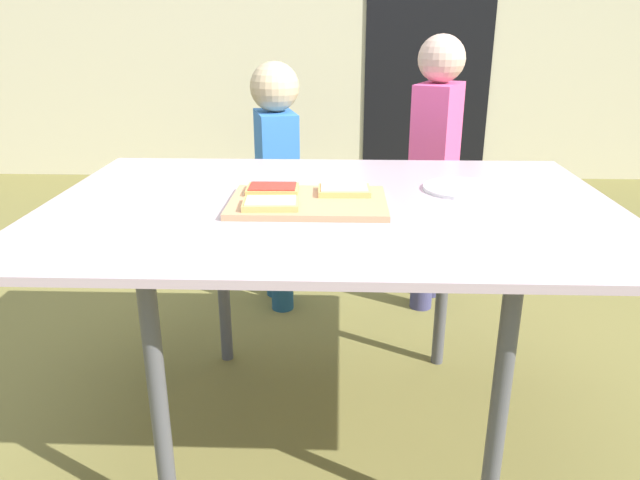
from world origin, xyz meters
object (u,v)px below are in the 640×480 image
object	(u,v)px
pizza_slice_near_left	(271,203)
plate_white_right	(462,188)
cutting_board	(308,202)
child_left	(277,169)
pizza_slice_far_right	(344,190)
dining_table	(331,223)
child_right	(435,155)
pizza_slice_far_left	(273,189)

from	to	relation	value
pizza_slice_near_left	plate_white_right	xyz separation A→B (m)	(0.50, 0.22, -0.02)
cutting_board	pizza_slice_near_left	world-z (taller)	pizza_slice_near_left
pizza_slice_near_left	child_left	bearing A→B (deg)	95.25
pizza_slice_far_right	child_left	distance (m)	0.86
dining_table	child_right	size ratio (longest dim) A/B	1.34
dining_table	pizza_slice_far_right	world-z (taller)	pizza_slice_far_right
cutting_board	child_right	world-z (taller)	child_right
dining_table	pizza_slice_near_left	size ratio (longest dim) A/B	10.53
pizza_slice_near_left	pizza_slice_far_left	bearing A→B (deg)	94.22
plate_white_right	child_left	distance (m)	0.93
plate_white_right	pizza_slice_far_left	bearing A→B (deg)	-169.72
cutting_board	pizza_slice_far_left	world-z (taller)	pizza_slice_far_left
pizza_slice_far_right	child_right	world-z (taller)	child_right
pizza_slice_far_right	child_right	xyz separation A→B (m)	(0.36, 0.84, -0.08)
dining_table	pizza_slice_near_left	distance (m)	0.19
child_left	pizza_slice_far_left	bearing A→B (deg)	-84.59
pizza_slice_far_right	plate_white_right	distance (m)	0.34
dining_table	child_right	bearing A→B (deg)	65.44
pizza_slice_near_left	child_left	size ratio (longest dim) A/B	0.14
child_left	child_right	world-z (taller)	child_right
cutting_board	plate_white_right	world-z (taller)	cutting_board
dining_table	pizza_slice_near_left	bearing A→B (deg)	-145.75
child_left	child_right	bearing A→B (deg)	2.55
dining_table	pizza_slice_far_left	world-z (taller)	pizza_slice_far_left
child_left	child_right	xyz separation A→B (m)	(0.62, 0.03, 0.06)
dining_table	child_left	size ratio (longest dim) A/B	1.47
cutting_board	dining_table	bearing A→B (deg)	27.89
cutting_board	pizza_slice_far_right	size ratio (longest dim) A/B	2.87
plate_white_right	dining_table	bearing A→B (deg)	-160.74
plate_white_right	child_left	world-z (taller)	child_left
child_right	pizza_slice_far_right	bearing A→B (deg)	-113.39
child_left	child_right	size ratio (longest dim) A/B	0.91
plate_white_right	child_right	world-z (taller)	child_right
plate_white_right	child_left	size ratio (longest dim) A/B	0.22
plate_white_right	cutting_board	bearing A→B (deg)	-159.48
dining_table	cutting_board	size ratio (longest dim) A/B	3.73
plate_white_right	child_right	bearing A→B (deg)	87.03
child_right	pizza_slice_far_left	bearing A→B (deg)	-123.35
pizza_slice_far_right	child_right	distance (m)	0.92
pizza_slice_near_left	cutting_board	bearing A→B (deg)	38.00
plate_white_right	child_left	xyz separation A→B (m)	(-0.59, 0.71, -0.12)
pizza_slice_far_left	pizza_slice_far_right	xyz separation A→B (m)	(0.19, -0.00, 0.00)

